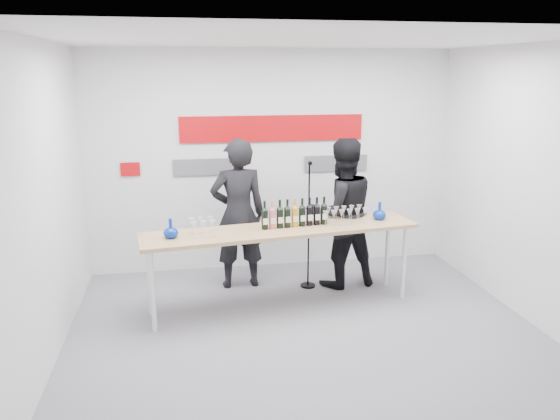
% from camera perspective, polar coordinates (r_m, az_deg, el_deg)
% --- Properties ---
extents(ground, '(5.00, 5.00, 0.00)m').
position_cam_1_polar(ground, '(6.10, 2.40, -11.99)').
color(ground, slate).
rests_on(ground, ground).
extents(back_wall, '(5.00, 0.04, 3.00)m').
position_cam_1_polar(back_wall, '(7.53, -0.79, 5.13)').
color(back_wall, silver).
rests_on(back_wall, ground).
extents(signage, '(3.38, 0.02, 0.79)m').
position_cam_1_polar(signage, '(7.45, -1.19, 7.41)').
color(signage, '#B3070C').
rests_on(signage, back_wall).
extents(tasting_table, '(3.25, 1.04, 0.96)m').
position_cam_1_polar(tasting_table, '(6.26, 0.16, -2.57)').
color(tasting_table, tan).
rests_on(tasting_table, ground).
extents(wine_bottles, '(0.80, 0.18, 0.33)m').
position_cam_1_polar(wine_bottles, '(6.27, 1.56, -0.28)').
color(wine_bottles, black).
rests_on(wine_bottles, tasting_table).
extents(decanter_left, '(0.16, 0.16, 0.21)m').
position_cam_1_polar(decanter_left, '(5.97, -11.36, -1.88)').
color(decanter_left, navy).
rests_on(decanter_left, tasting_table).
extents(decanter_right, '(0.16, 0.16, 0.21)m').
position_cam_1_polar(decanter_right, '(6.69, 10.36, -0.08)').
color(decanter_right, navy).
rests_on(decanter_right, tasting_table).
extents(glasses_left, '(0.28, 0.25, 0.18)m').
position_cam_1_polar(glasses_left, '(6.01, -8.11, -1.80)').
color(glasses_left, silver).
rests_on(glasses_left, tasting_table).
extents(glasses_right, '(0.58, 0.29, 0.18)m').
position_cam_1_polar(glasses_right, '(6.47, 6.57, -0.57)').
color(glasses_right, silver).
rests_on(glasses_right, tasting_table).
extents(presenter_left, '(0.73, 0.50, 1.91)m').
position_cam_1_polar(presenter_left, '(6.88, -4.38, -0.43)').
color(presenter_left, black).
rests_on(presenter_left, ground).
extents(presenter_right, '(1.03, 0.85, 1.91)m').
position_cam_1_polar(presenter_right, '(6.95, 6.41, -0.35)').
color(presenter_right, black).
rests_on(presenter_right, ground).
extents(mic_stand, '(0.19, 0.19, 1.64)m').
position_cam_1_polar(mic_stand, '(6.96, 2.98, -4.15)').
color(mic_stand, black).
rests_on(mic_stand, ground).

